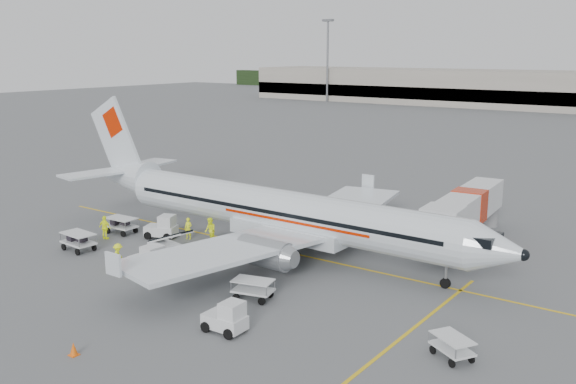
% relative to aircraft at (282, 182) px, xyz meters
% --- Properties ---
extents(ground, '(360.00, 360.00, 0.00)m').
position_rel_aircraft_xyz_m(ground, '(-0.95, 0.02, -4.96)').
color(ground, '#56595B').
extents(stripe_lead, '(44.00, 0.20, 0.01)m').
position_rel_aircraft_xyz_m(stripe_lead, '(-0.95, 0.02, -4.95)').
color(stripe_lead, yellow).
rests_on(stripe_lead, ground).
extents(stripe_cross, '(0.20, 20.00, 0.01)m').
position_rel_aircraft_xyz_m(stripe_cross, '(13.05, -7.98, -4.95)').
color(stripe_cross, yellow).
rests_on(stripe_cross, ground).
extents(terminal_west, '(110.00, 22.00, 9.00)m').
position_rel_aircraft_xyz_m(terminal_west, '(-40.95, 130.02, -0.46)').
color(terminal_west, gray).
rests_on(terminal_west, ground).
extents(mast_west, '(3.20, 1.20, 22.00)m').
position_rel_aircraft_xyz_m(mast_west, '(-70.95, 118.02, 6.04)').
color(mast_west, slate).
rests_on(mast_west, ground).
extents(aircraft, '(36.32, 28.64, 9.92)m').
position_rel_aircraft_xyz_m(aircraft, '(0.00, 0.00, 0.00)').
color(aircraft, white).
rests_on(aircraft, ground).
extents(jet_bridge, '(3.97, 15.25, 3.96)m').
position_rel_aircraft_xyz_m(jet_bridge, '(9.84, 9.59, -2.98)').
color(jet_bridge, silver).
rests_on(jet_bridge, ground).
extents(belt_loader, '(5.33, 2.80, 2.74)m').
position_rel_aircraft_xyz_m(belt_loader, '(-5.41, -5.42, -3.59)').
color(belt_loader, silver).
rests_on(belt_loader, ground).
extents(tug_fore, '(2.20, 1.30, 1.68)m').
position_rel_aircraft_xyz_m(tug_fore, '(5.48, -12.37, -4.12)').
color(tug_fore, silver).
rests_on(tug_fore, ground).
extents(tug_mid, '(2.43, 1.45, 1.84)m').
position_rel_aircraft_xyz_m(tug_mid, '(-4.39, -8.54, -4.04)').
color(tug_mid, silver).
rests_on(tug_mid, ground).
extents(tug_aft, '(2.62, 2.06, 1.78)m').
position_rel_aircraft_xyz_m(tug_aft, '(-9.40, -2.66, -4.07)').
color(tug_aft, silver).
rests_on(tug_aft, ground).
extents(cart_loaded_a, '(2.63, 1.68, 1.31)m').
position_rel_aircraft_xyz_m(cart_loaded_a, '(-11.77, -8.29, -4.30)').
color(cart_loaded_a, silver).
rests_on(cart_loaded_a, ground).
extents(cart_loaded_b, '(2.49, 1.54, 1.27)m').
position_rel_aircraft_xyz_m(cart_loaded_b, '(-12.79, -3.60, -4.32)').
color(cart_loaded_b, silver).
rests_on(cart_loaded_b, ground).
extents(cart_empty_a, '(2.53, 1.86, 1.18)m').
position_rel_aircraft_xyz_m(cart_empty_a, '(3.96, -8.21, -4.37)').
color(cart_empty_a, silver).
rests_on(cart_empty_a, ground).
extents(cart_empty_b, '(2.40, 2.11, 1.08)m').
position_rel_aircraft_xyz_m(cart_empty_b, '(15.87, -8.47, -4.42)').
color(cart_empty_b, silver).
rests_on(cart_empty_b, ground).
extents(cone_port, '(0.42, 0.42, 0.69)m').
position_rel_aircraft_xyz_m(cone_port, '(-1.53, 18.21, -4.61)').
color(cone_port, '#FA5F0C').
rests_on(cone_port, ground).
extents(cone_stbd, '(0.41, 0.41, 0.67)m').
position_rel_aircraft_xyz_m(cone_stbd, '(1.51, -18.43, -4.62)').
color(cone_stbd, '#FA5F0C').
rests_on(cone_stbd, ground).
extents(crew_a, '(0.68, 0.53, 1.64)m').
position_rel_aircraft_xyz_m(crew_a, '(-7.49, -1.69, -4.14)').
color(crew_a, '#DAE815').
rests_on(crew_a, ground).
extents(crew_b, '(1.15, 1.07, 1.90)m').
position_rel_aircraft_xyz_m(crew_b, '(-5.47, -1.48, -4.01)').
color(crew_b, '#DAE815').
rests_on(crew_b, ground).
extents(crew_c, '(1.12, 1.27, 1.70)m').
position_rel_aircraft_xyz_m(crew_c, '(-6.39, -9.21, -4.11)').
color(crew_c, '#DAE815').
rests_on(crew_c, ground).
extents(crew_d, '(1.11, 0.61, 1.79)m').
position_rel_aircraft_xyz_m(crew_d, '(-12.55, -5.35, -4.06)').
color(crew_d, '#DAE815').
rests_on(crew_d, ground).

